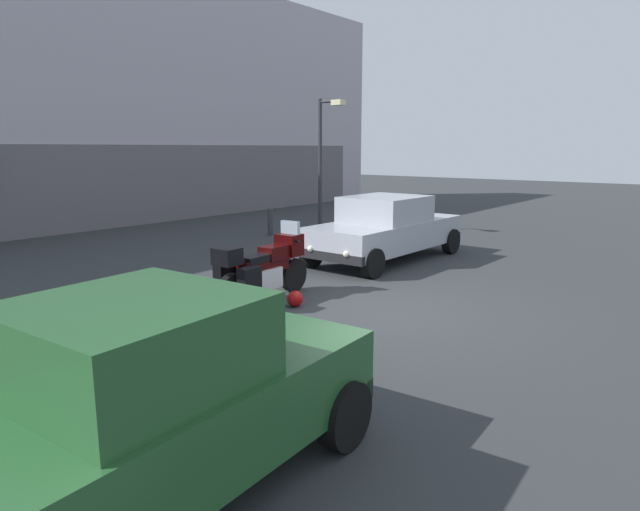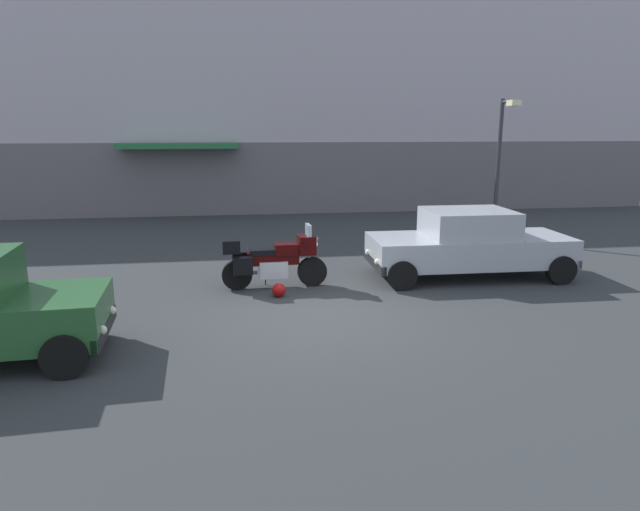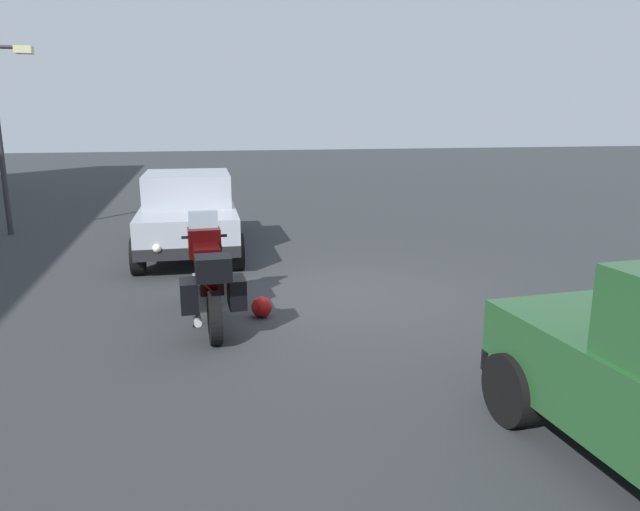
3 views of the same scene
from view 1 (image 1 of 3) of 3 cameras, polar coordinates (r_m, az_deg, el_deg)
The scene contains 8 objects.
ground_plane at distance 9.42m, azimuth 6.16°, elevation -5.69°, with size 80.00×80.00×0.00m, color #2D3033.
building_facade_rear at distance 20.05m, azimuth -29.97°, elevation 14.68°, with size 35.31×3.40×9.04m.
motorcycle at distance 9.87m, azimuth -5.89°, elevation -1.18°, with size 2.26×0.78×1.36m.
helmet at distance 9.59m, azimuth -2.60°, elevation -4.46°, with size 0.28×0.28×0.28m, color #990C0C.
car_hatchback_near at distance 4.50m, azimuth -16.98°, elevation -14.30°, with size 3.95×2.00×1.64m.
car_sedan_far at distance 13.50m, azimuth 6.76°, elevation 2.79°, with size 4.60×1.96×1.56m.
streetlamp_curbside at distance 17.66m, azimuth 0.42°, elevation 10.67°, with size 0.28×0.94×4.19m.
bollard_curbside at distance 17.39m, azimuth -5.14°, elevation 3.60°, with size 0.16×0.16×0.88m.
Camera 1 is at (-7.64, -4.79, 2.69)m, focal length 31.16 mm.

